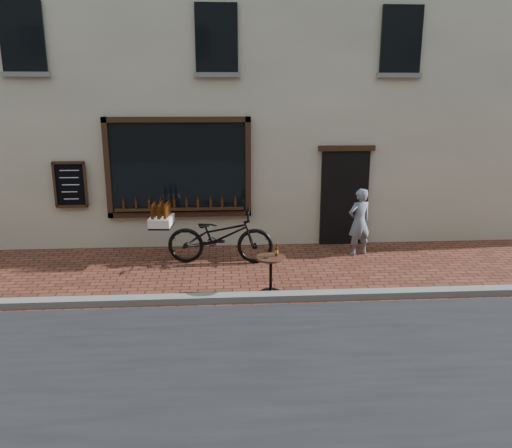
{
  "coord_description": "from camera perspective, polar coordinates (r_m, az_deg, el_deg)",
  "views": [
    {
      "loc": [
        -0.93,
        -7.75,
        3.41
      ],
      "look_at": [
        -0.32,
        1.2,
        1.1
      ],
      "focal_mm": 35.0,
      "sensor_mm": 36.0,
      "label": 1
    }
  ],
  "objects": [
    {
      "name": "cargo_bicycle",
      "position": [
        10.41,
        -4.35,
        -1.32
      ],
      "size": [
        2.58,
        0.95,
        1.24
      ],
      "rotation": [
        0.0,
        0.0,
        1.49
      ],
      "color": "black",
      "rests_on": "ground"
    },
    {
      "name": "shop_building",
      "position": [
        14.37,
        -0.21,
        20.79
      ],
      "size": [
        28.0,
        6.2,
        10.0
      ],
      "color": "beige",
      "rests_on": "ground"
    },
    {
      "name": "bistro_table",
      "position": [
        8.8,
        1.72,
        -4.99
      ],
      "size": [
        0.53,
        0.53,
        0.91
      ],
      "color": "black",
      "rests_on": "ground"
    },
    {
      "name": "kerb",
      "position": [
        8.68,
        2.57,
        -8.28
      ],
      "size": [
        90.0,
        0.25,
        0.12
      ],
      "primitive_type": "cube",
      "color": "slate",
      "rests_on": "ground"
    },
    {
      "name": "ground",
      "position": [
        8.52,
        2.71,
        -9.17
      ],
      "size": [
        90.0,
        90.0,
        0.0
      ],
      "primitive_type": "plane",
      "color": "#4E2519",
      "rests_on": "ground"
    },
    {
      "name": "pedestrian",
      "position": [
        11.12,
        11.72,
        0.23
      ],
      "size": [
        0.63,
        0.52,
        1.48
      ],
      "primitive_type": "imported",
      "rotation": [
        0.0,
        0.0,
        3.48
      ],
      "color": "slate",
      "rests_on": "ground"
    }
  ]
}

